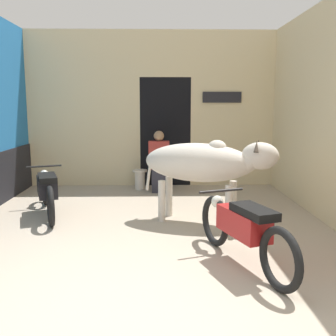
{
  "coord_description": "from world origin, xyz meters",
  "views": [
    {
      "loc": [
        0.18,
        -2.99,
        1.75
      ],
      "look_at": [
        0.3,
        2.5,
        0.87
      ],
      "focal_mm": 42.0,
      "sensor_mm": 36.0,
      "label": 1
    }
  ],
  "objects_px": {
    "motorcycle_far": "(47,189)",
    "plastic_stool": "(140,179)",
    "shopkeeper_seated": "(159,160)",
    "cow": "(205,163)",
    "motorcycle_near": "(243,228)"
  },
  "relations": [
    {
      "from": "motorcycle_far",
      "to": "plastic_stool",
      "type": "xyz_separation_m",
      "value": [
        1.4,
        1.9,
        -0.19
      ]
    },
    {
      "from": "motorcycle_far",
      "to": "shopkeeper_seated",
      "type": "xyz_separation_m",
      "value": [
        1.8,
        1.7,
        0.23
      ]
    },
    {
      "from": "plastic_stool",
      "to": "motorcycle_far",
      "type": "bearing_deg",
      "value": -126.32
    },
    {
      "from": "shopkeeper_seated",
      "to": "plastic_stool",
      "type": "bearing_deg",
      "value": 153.35
    },
    {
      "from": "cow",
      "to": "shopkeeper_seated",
      "type": "distance_m",
      "value": 2.3
    },
    {
      "from": "motorcycle_far",
      "to": "shopkeeper_seated",
      "type": "distance_m",
      "value": 2.49
    },
    {
      "from": "shopkeeper_seated",
      "to": "motorcycle_near",
      "type": "bearing_deg",
      "value": -76.3
    },
    {
      "from": "motorcycle_near",
      "to": "plastic_stool",
      "type": "relative_size",
      "value": 4.55
    },
    {
      "from": "cow",
      "to": "shopkeeper_seated",
      "type": "relative_size",
      "value": 1.64
    },
    {
      "from": "motorcycle_near",
      "to": "shopkeeper_seated",
      "type": "height_order",
      "value": "shopkeeper_seated"
    },
    {
      "from": "cow",
      "to": "plastic_stool",
      "type": "distance_m",
      "value": 2.7
    },
    {
      "from": "motorcycle_far",
      "to": "plastic_stool",
      "type": "bearing_deg",
      "value": 53.68
    },
    {
      "from": "motorcycle_near",
      "to": "motorcycle_far",
      "type": "xyz_separation_m",
      "value": [
        -2.73,
        2.1,
        -0.01
      ]
    },
    {
      "from": "cow",
      "to": "motorcycle_far",
      "type": "bearing_deg",
      "value": 169.15
    },
    {
      "from": "cow",
      "to": "motorcycle_far",
      "type": "height_order",
      "value": "cow"
    }
  ]
}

